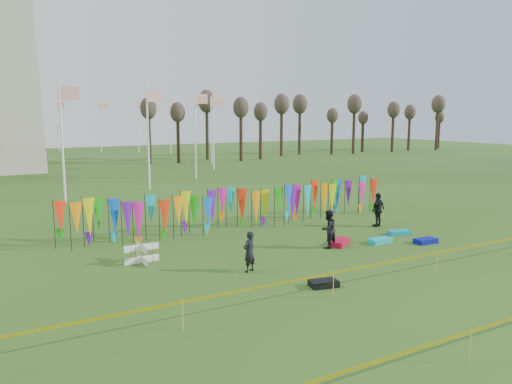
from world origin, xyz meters
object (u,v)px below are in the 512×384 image
person_right (378,210)px  kite_bag_turquoise (380,241)px  person_mid (328,229)px  kite_bag_black (324,283)px  kite_bag_teal (399,232)px  person_left (249,252)px  box_kite (142,253)px  kite_bag_red (340,242)px  kite_bag_blue (426,241)px

person_right → kite_bag_turquoise: size_ratio=1.61×
person_mid → kite_bag_turquoise: bearing=154.3°
kite_bag_black → kite_bag_teal: kite_bag_black is taller
person_left → box_kite: bearing=-66.3°
person_right → person_mid: bearing=9.0°
person_left → kite_bag_teal: (9.31, 1.54, -0.68)m
kite_bag_turquoise → kite_bag_teal: size_ratio=1.03×
box_kite → kite_bag_red: bearing=-10.8°
kite_bag_blue → kite_bag_red: size_ratio=0.82×
person_right → kite_bag_red: (-4.16, -2.02, -0.78)m
person_mid → kite_bag_teal: size_ratio=1.57×
kite_bag_blue → kite_bag_teal: 1.84m
kite_bag_red → kite_bag_teal: kite_bag_red is taller
person_left → kite_bag_red: (5.49, 1.41, -0.66)m
person_right → kite_bag_black: (-8.19, -6.16, -0.79)m
person_left → kite_bag_red: size_ratio=1.19×
person_right → kite_bag_teal: size_ratio=1.66×
box_kite → kite_bag_turquoise: size_ratio=0.71×
kite_bag_turquoise → kite_bag_blue: 2.12m
person_mid → person_right: person_right is taller
kite_bag_turquoise → kite_bag_black: bearing=-149.4°
person_mid → kite_bag_turquoise: person_mid is taller
kite_bag_red → kite_bag_black: (-4.03, -4.14, -0.01)m
person_right → person_left: bearing=5.0°
kite_bag_red → person_left: bearing=-165.6°
kite_bag_black → person_left: bearing=118.1°
kite_bag_red → kite_bag_black: size_ratio=1.34×
person_left → kite_bag_turquoise: 7.40m
box_kite → kite_bag_blue: bearing=-15.1°
box_kite → kite_bag_turquoise: bearing=-12.4°
box_kite → kite_bag_teal: bearing=-6.9°
person_left → kite_bag_black: person_left is taller
person_mid → kite_bag_blue: (4.48, -1.56, -0.75)m
kite_bag_red → kite_bag_black: 5.78m
box_kite → kite_bag_teal: 12.65m
kite_bag_red → kite_bag_teal: size_ratio=1.20×
person_mid → kite_bag_blue: bearing=146.3°
person_left → person_mid: 4.87m
person_right → kite_bag_blue: person_right is taller
person_right → kite_bag_teal: person_right is taller
kite_bag_teal → person_right: bearing=79.8°
box_kite → kite_bag_turquoise: 10.82m
person_right → kite_bag_blue: size_ratio=1.69×
kite_bag_black → kite_bag_teal: bearing=28.5°
box_kite → kite_bag_black: 7.47m
person_right → kite_bag_blue: 3.83m
person_mid → kite_bag_teal: bearing=168.9°
person_left → person_right: 10.24m
person_mid → kite_bag_turquoise: size_ratio=1.53×
kite_bag_turquoise → kite_bag_red: 1.96m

